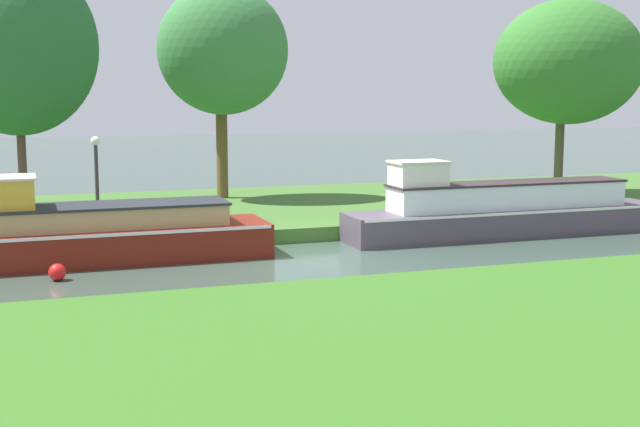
{
  "coord_description": "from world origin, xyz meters",
  "views": [
    {
      "loc": [
        -7.18,
        -19.51,
        4.05
      ],
      "look_at": [
        0.08,
        1.2,
        0.9
      ],
      "focal_mm": 48.06,
      "sensor_mm": 36.0,
      "label": 1
    }
  ],
  "objects_px": {
    "willow_tree_centre": "(223,50)",
    "lamp_post": "(96,171)",
    "willow_tree_right": "(569,62)",
    "maroon_barge": "(95,234)",
    "slate_narrowboat": "(503,211)",
    "channel_buoy": "(57,272)",
    "mooring_post_near": "(204,220)",
    "willow_tree_left": "(17,46)"
  },
  "relations": [
    {
      "from": "willow_tree_centre",
      "to": "lamp_post",
      "type": "xyz_separation_m",
      "value": [
        -4.68,
        -5.54,
        -3.38
      ]
    },
    {
      "from": "willow_tree_right",
      "to": "lamp_post",
      "type": "distance_m",
      "value": 16.56
    },
    {
      "from": "maroon_barge",
      "to": "lamp_post",
      "type": "relative_size",
      "value": 3.25
    },
    {
      "from": "slate_narrowboat",
      "to": "channel_buoy",
      "type": "relative_size",
      "value": 25.37
    },
    {
      "from": "mooring_post_near",
      "to": "channel_buoy",
      "type": "relative_size",
      "value": 1.63
    },
    {
      "from": "maroon_barge",
      "to": "lamp_post",
      "type": "height_order",
      "value": "lamp_post"
    },
    {
      "from": "willow_tree_left",
      "to": "willow_tree_centre",
      "type": "height_order",
      "value": "willow_tree_left"
    },
    {
      "from": "slate_narrowboat",
      "to": "willow_tree_left",
      "type": "bearing_deg",
      "value": 155.23
    },
    {
      "from": "willow_tree_centre",
      "to": "mooring_post_near",
      "type": "distance_m",
      "value": 8.22
    },
    {
      "from": "willow_tree_left",
      "to": "maroon_barge",
      "type": "bearing_deg",
      "value": -75.2
    },
    {
      "from": "slate_narrowboat",
      "to": "willow_tree_right",
      "type": "bearing_deg",
      "value": 41.12
    },
    {
      "from": "slate_narrowboat",
      "to": "mooring_post_near",
      "type": "height_order",
      "value": "slate_narrowboat"
    },
    {
      "from": "slate_narrowboat",
      "to": "lamp_post",
      "type": "relative_size",
      "value": 3.81
    },
    {
      "from": "maroon_barge",
      "to": "willow_tree_centre",
      "type": "relative_size",
      "value": 1.13
    },
    {
      "from": "slate_narrowboat",
      "to": "willow_tree_left",
      "type": "relative_size",
      "value": 1.27
    },
    {
      "from": "willow_tree_right",
      "to": "channel_buoy",
      "type": "xyz_separation_m",
      "value": [
        -17.3,
        -6.39,
        -4.84
      ]
    },
    {
      "from": "channel_buoy",
      "to": "lamp_post",
      "type": "bearing_deg",
      "value": 72.71
    },
    {
      "from": "channel_buoy",
      "to": "willow_tree_centre",
      "type": "bearing_deg",
      "value": 58.01
    },
    {
      "from": "lamp_post",
      "to": "mooring_post_near",
      "type": "xyz_separation_m",
      "value": [
        2.6,
        -0.89,
        -1.29
      ]
    },
    {
      "from": "willow_tree_left",
      "to": "channel_buoy",
      "type": "height_order",
      "value": "willow_tree_left"
    },
    {
      "from": "willow_tree_right",
      "to": "willow_tree_centre",
      "type": "bearing_deg",
      "value": 165.08
    },
    {
      "from": "maroon_barge",
      "to": "lamp_post",
      "type": "bearing_deg",
      "value": 82.87
    },
    {
      "from": "willow_tree_left",
      "to": "lamp_post",
      "type": "bearing_deg",
      "value": -64.59
    },
    {
      "from": "slate_narrowboat",
      "to": "willow_tree_centre",
      "type": "distance_m",
      "value": 10.85
    },
    {
      "from": "willow_tree_left",
      "to": "slate_narrowboat",
      "type": "bearing_deg",
      "value": -24.77
    },
    {
      "from": "mooring_post_near",
      "to": "channel_buoy",
      "type": "xyz_separation_m",
      "value": [
        -3.81,
        -3.0,
        -0.52
      ]
    },
    {
      "from": "willow_tree_left",
      "to": "willow_tree_centre",
      "type": "relative_size",
      "value": 1.05
    },
    {
      "from": "willow_tree_centre",
      "to": "mooring_post_near",
      "type": "bearing_deg",
      "value": -107.89
    },
    {
      "from": "willow_tree_left",
      "to": "willow_tree_centre",
      "type": "bearing_deg",
      "value": 15.13
    },
    {
      "from": "willow_tree_centre",
      "to": "lamp_post",
      "type": "height_order",
      "value": "willow_tree_centre"
    },
    {
      "from": "maroon_barge",
      "to": "lamp_post",
      "type": "distance_m",
      "value": 2.46
    },
    {
      "from": "willow_tree_centre",
      "to": "mooring_post_near",
      "type": "height_order",
      "value": "willow_tree_centre"
    },
    {
      "from": "willow_tree_left",
      "to": "willow_tree_right",
      "type": "height_order",
      "value": "willow_tree_left"
    },
    {
      "from": "willow_tree_right",
      "to": "lamp_post",
      "type": "height_order",
      "value": "willow_tree_right"
    },
    {
      "from": "willow_tree_left",
      "to": "mooring_post_near",
      "type": "bearing_deg",
      "value": -46.72
    },
    {
      "from": "mooring_post_near",
      "to": "slate_narrowboat",
      "type": "bearing_deg",
      "value": -8.05
    },
    {
      "from": "maroon_barge",
      "to": "willow_tree_right",
      "type": "bearing_deg",
      "value": 15.58
    },
    {
      "from": "slate_narrowboat",
      "to": "channel_buoy",
      "type": "distance_m",
      "value": 12.23
    },
    {
      "from": "maroon_barge",
      "to": "mooring_post_near",
      "type": "bearing_deg",
      "value": 22.22
    },
    {
      "from": "mooring_post_near",
      "to": "channel_buoy",
      "type": "distance_m",
      "value": 4.88
    },
    {
      "from": "maroon_barge",
      "to": "mooring_post_near",
      "type": "xyz_separation_m",
      "value": [
        2.86,
        1.17,
        0.02
      ]
    },
    {
      "from": "slate_narrowboat",
      "to": "channel_buoy",
      "type": "xyz_separation_m",
      "value": [
        -12.08,
        -1.83,
        -0.54
      ]
    }
  ]
}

